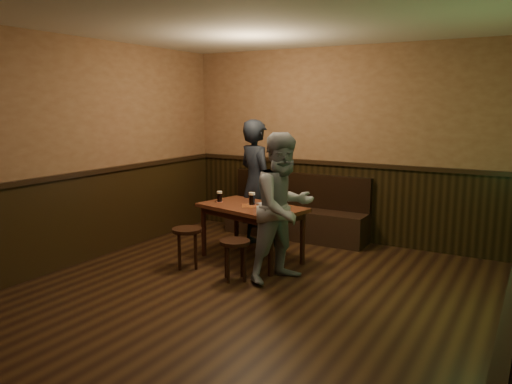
{
  "coord_description": "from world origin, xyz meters",
  "views": [
    {
      "loc": [
        2.51,
        -3.91,
        1.99
      ],
      "look_at": [
        -0.53,
        1.34,
        0.92
      ],
      "focal_mm": 35.0,
      "sensor_mm": 36.0,
      "label": 1
    }
  ],
  "objects_px": {
    "pint_right": "(268,205)",
    "person_suit": "(256,184)",
    "laptop": "(273,201)",
    "pub_table": "(252,213)",
    "stool_right": "(235,248)",
    "bench": "(296,217)",
    "pint_left": "(220,197)",
    "person_grey": "(284,208)",
    "stool_left": "(187,236)",
    "pint_mid": "(252,199)"
  },
  "relations": [
    {
      "from": "pint_right",
      "to": "person_suit",
      "type": "xyz_separation_m",
      "value": [
        -0.62,
        0.77,
        0.11
      ]
    },
    {
      "from": "laptop",
      "to": "person_suit",
      "type": "bearing_deg",
      "value": 168.85
    },
    {
      "from": "pub_table",
      "to": "stool_right",
      "type": "xyz_separation_m",
      "value": [
        0.22,
        -0.74,
        -0.24
      ]
    },
    {
      "from": "bench",
      "to": "pint_left",
      "type": "height_order",
      "value": "bench"
    },
    {
      "from": "person_grey",
      "to": "stool_right",
      "type": "bearing_deg",
      "value": 143.78
    },
    {
      "from": "bench",
      "to": "laptop",
      "type": "xyz_separation_m",
      "value": [
        0.23,
        -1.15,
        0.46
      ]
    },
    {
      "from": "stool_left",
      "to": "person_grey",
      "type": "distance_m",
      "value": 1.32
    },
    {
      "from": "pub_table",
      "to": "person_grey",
      "type": "height_order",
      "value": "person_grey"
    },
    {
      "from": "person_grey",
      "to": "bench",
      "type": "bearing_deg",
      "value": 44.6
    },
    {
      "from": "pint_right",
      "to": "laptop",
      "type": "height_order",
      "value": "laptop"
    },
    {
      "from": "bench",
      "to": "stool_left",
      "type": "bearing_deg",
      "value": -105.07
    },
    {
      "from": "bench",
      "to": "laptop",
      "type": "distance_m",
      "value": 1.26
    },
    {
      "from": "stool_left",
      "to": "pint_right",
      "type": "xyz_separation_m",
      "value": [
        0.86,
        0.49,
        0.39
      ]
    },
    {
      "from": "stool_right",
      "to": "pint_left",
      "type": "height_order",
      "value": "pint_left"
    },
    {
      "from": "stool_right",
      "to": "pint_left",
      "type": "bearing_deg",
      "value": 133.72
    },
    {
      "from": "bench",
      "to": "person_suit",
      "type": "bearing_deg",
      "value": -111.91
    },
    {
      "from": "stool_left",
      "to": "pint_left",
      "type": "height_order",
      "value": "pint_left"
    },
    {
      "from": "stool_left",
      "to": "pint_right",
      "type": "bearing_deg",
      "value": 29.55
    },
    {
      "from": "bench",
      "to": "laptop",
      "type": "relative_size",
      "value": 5.09
    },
    {
      "from": "pub_table",
      "to": "pint_left",
      "type": "height_order",
      "value": "pint_left"
    },
    {
      "from": "pint_mid",
      "to": "pint_right",
      "type": "height_order",
      "value": "pint_mid"
    },
    {
      "from": "stool_left",
      "to": "stool_right",
      "type": "bearing_deg",
      "value": -6.36
    },
    {
      "from": "pint_left",
      "to": "pub_table",
      "type": "bearing_deg",
      "value": -0.38
    },
    {
      "from": "pint_mid",
      "to": "person_suit",
      "type": "bearing_deg",
      "value": 115.17
    },
    {
      "from": "person_suit",
      "to": "stool_right",
      "type": "bearing_deg",
      "value": 137.8
    },
    {
      "from": "pint_left",
      "to": "pint_right",
      "type": "bearing_deg",
      "value": -11.82
    },
    {
      "from": "pint_right",
      "to": "person_grey",
      "type": "bearing_deg",
      "value": -39.23
    },
    {
      "from": "pint_mid",
      "to": "person_grey",
      "type": "distance_m",
      "value": 0.88
    },
    {
      "from": "stool_right",
      "to": "person_grey",
      "type": "xyz_separation_m",
      "value": [
        0.47,
        0.28,
        0.47
      ]
    },
    {
      "from": "pint_mid",
      "to": "laptop",
      "type": "xyz_separation_m",
      "value": [
        0.25,
        0.11,
        -0.02
      ]
    },
    {
      "from": "stool_right",
      "to": "laptop",
      "type": "xyz_separation_m",
      "value": [
        0.01,
        0.9,
        0.4
      ]
    },
    {
      "from": "bench",
      "to": "pint_right",
      "type": "distance_m",
      "value": 1.59
    },
    {
      "from": "bench",
      "to": "laptop",
      "type": "bearing_deg",
      "value": -78.88
    },
    {
      "from": "person_grey",
      "to": "pint_left",
      "type": "bearing_deg",
      "value": 91.81
    },
    {
      "from": "pub_table",
      "to": "person_grey",
      "type": "bearing_deg",
      "value": -20.85
    },
    {
      "from": "stool_left",
      "to": "laptop",
      "type": "bearing_deg",
      "value": 47.17
    },
    {
      "from": "laptop",
      "to": "person_suit",
      "type": "height_order",
      "value": "person_suit"
    },
    {
      "from": "pint_right",
      "to": "laptop",
      "type": "xyz_separation_m",
      "value": [
        -0.11,
        0.33,
        -0.01
      ]
    },
    {
      "from": "pint_mid",
      "to": "person_grey",
      "type": "height_order",
      "value": "person_grey"
    },
    {
      "from": "stool_left",
      "to": "person_grey",
      "type": "relative_size",
      "value": 0.29
    },
    {
      "from": "pint_left",
      "to": "pint_mid",
      "type": "xyz_separation_m",
      "value": [
        0.47,
        0.04,
        0.01
      ]
    },
    {
      "from": "pub_table",
      "to": "pint_mid",
      "type": "xyz_separation_m",
      "value": [
        -0.02,
        0.05,
        0.18
      ]
    },
    {
      "from": "person_grey",
      "to": "pub_table",
      "type": "bearing_deg",
      "value": 79.46
    },
    {
      "from": "laptop",
      "to": "stool_right",
      "type": "bearing_deg",
      "value": -60.74
    },
    {
      "from": "stool_right",
      "to": "pint_right",
      "type": "xyz_separation_m",
      "value": [
        0.12,
        0.57,
        0.41
      ]
    },
    {
      "from": "pub_table",
      "to": "stool_left",
      "type": "xyz_separation_m",
      "value": [
        -0.53,
        -0.66,
        -0.22
      ]
    },
    {
      "from": "bench",
      "to": "person_suit",
      "type": "relative_size",
      "value": 1.23
    },
    {
      "from": "bench",
      "to": "pub_table",
      "type": "bearing_deg",
      "value": -90.0
    },
    {
      "from": "person_grey",
      "to": "laptop",
      "type": "bearing_deg",
      "value": 60.18
    },
    {
      "from": "laptop",
      "to": "person_suit",
      "type": "xyz_separation_m",
      "value": [
        -0.51,
        0.44,
        0.12
      ]
    }
  ]
}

